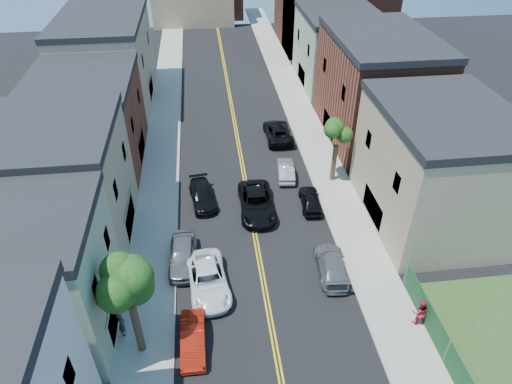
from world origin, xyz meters
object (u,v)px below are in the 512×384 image
object	(u,v)px
black_car_right	(311,200)
pedestrian_right	(419,312)
grey_car_left	(183,255)
dark_car_right_far	(278,132)
black_car_left	(203,196)
grey_car_right	(331,265)
black_suv_lane	(256,203)
white_pickup	(208,280)
pedestrian_left	(122,324)
red_sedan	(193,339)
silver_car_right	(286,170)

from	to	relation	value
black_car_right	pedestrian_right	world-z (taller)	pedestrian_right
pedestrian_right	black_car_right	bearing A→B (deg)	-65.87
grey_car_left	dark_car_right_far	xyz separation A→B (m)	(9.73, 17.33, -0.04)
grey_car_left	black_car_left	size ratio (longest dim) A/B	1.02
grey_car_right	black_suv_lane	world-z (taller)	black_suv_lane
white_pickup	grey_car_left	bearing A→B (deg)	117.34
black_car_left	pedestrian_left	distance (m)	13.93
red_sedan	black_car_right	world-z (taller)	black_car_right
white_pickup	black_suv_lane	xyz separation A→B (m)	(4.30, 8.02, 0.05)
dark_car_right_far	black_car_right	bearing A→B (deg)	93.79
white_pickup	grey_car_right	distance (m)	8.69
grey_car_left	grey_car_right	distance (m)	10.60
black_suv_lane	silver_car_right	bearing A→B (deg)	56.29
grey_car_left	pedestrian_right	distance (m)	16.25
pedestrian_right	white_pickup	bearing A→B (deg)	-13.01
pedestrian_left	white_pickup	bearing A→B (deg)	-73.43
red_sedan	black_car_left	distance (m)	14.27
dark_car_right_far	silver_car_right	bearing A→B (deg)	86.16
grey_car_right	black_suv_lane	size ratio (longest dim) A/B	0.81
pedestrian_right	grey_car_right	bearing A→B (deg)	-43.37
grey_car_right	pedestrian_left	distance (m)	14.44
red_sedan	silver_car_right	bearing A→B (deg)	63.80
grey_car_right	black_car_right	distance (m)	7.63
black_car_left	dark_car_right_far	bearing A→B (deg)	43.83
black_car_left	dark_car_right_far	xyz separation A→B (m)	(8.14, 10.13, 0.09)
grey_car_right	white_pickup	bearing A→B (deg)	7.63
silver_car_right	pedestrian_left	xyz separation A→B (m)	(-12.90, -15.97, 0.37)
silver_car_right	black_suv_lane	distance (m)	5.81
black_suv_lane	pedestrian_right	size ratio (longest dim) A/B	3.05
white_pickup	dark_car_right_far	world-z (taller)	same
pedestrian_left	black_car_left	bearing A→B (deg)	-36.20
grey_car_left	dark_car_right_far	bearing A→B (deg)	62.32
dark_car_right_far	grey_car_left	bearing A→B (deg)	60.33
grey_car_right	black_car_right	size ratio (longest dim) A/B	1.20
red_sedan	grey_car_right	xyz separation A→B (m)	(9.74, 4.93, 0.03)
dark_car_right_far	pedestrian_right	size ratio (longest dim) A/B	2.87
black_car_left	silver_car_right	bearing A→B (deg)	14.21
red_sedan	pedestrian_left	xyz separation A→B (m)	(-4.25, 1.32, 0.37)
black_car_right	silver_car_right	size ratio (longest dim) A/B	0.98
grey_car_left	grey_car_right	world-z (taller)	grey_car_left
grey_car_right	dark_car_right_far	bearing A→B (deg)	-83.32
grey_car_left	pedestrian_left	bearing A→B (deg)	-120.56
grey_car_left	silver_car_right	distance (m)	13.84
dark_car_right_far	pedestrian_left	bearing A→B (deg)	59.60
white_pickup	pedestrian_right	xyz separation A→B (m)	(12.90, -4.57, 0.35)
grey_car_right	dark_car_right_far	size ratio (longest dim) A/B	0.86
red_sedan	grey_car_right	distance (m)	10.91
dark_car_right_far	black_suv_lane	distance (m)	12.43
dark_car_right_far	black_car_left	bearing A→B (deg)	50.85
white_pickup	black_car_left	world-z (taller)	white_pickup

